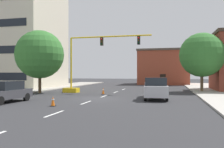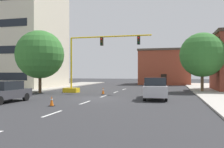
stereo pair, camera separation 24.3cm
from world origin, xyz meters
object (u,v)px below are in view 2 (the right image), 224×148
traffic_signal_gantry (82,74)px  tree_right_mid (202,55)px  tree_left_near (40,55)px  pickup_truck_silver (155,88)px  sedan_dark_gray_near_left (6,92)px  traffic_cone_roadside_b (52,101)px  traffic_cone_roadside_a (103,91)px

traffic_signal_gantry → tree_right_mid: tree_right_mid is taller
tree_left_near → pickup_truck_silver: bearing=-13.8°
sedan_dark_gray_near_left → traffic_cone_roadside_b: (4.72, -1.08, -0.51)m
tree_left_near → tree_right_mid: (19.05, 5.75, 0.03)m
traffic_signal_gantry → tree_right_mid: 15.02m
traffic_cone_roadside_b → traffic_cone_roadside_a: bearing=85.0°
traffic_signal_gantry → tree_left_near: size_ratio=1.43×
pickup_truck_silver → traffic_cone_roadside_a: (-6.03, 3.62, -0.59)m
tree_left_near → sedan_dark_gray_near_left: bearing=-76.1°
tree_right_mid → traffic_cone_roadside_b: (-12.12, -15.78, -4.28)m
tree_left_near → tree_right_mid: 19.90m
traffic_signal_gantry → traffic_cone_roadside_b: (2.18, -11.81, -1.97)m
traffic_signal_gantry → traffic_cone_roadside_a: (3.08, -1.56, -1.96)m
tree_right_mid → sedan_dark_gray_near_left: (-16.84, -14.69, -3.77)m
pickup_truck_silver → traffic_cone_roadside_b: 9.61m
traffic_signal_gantry → tree_right_mid: (14.30, 3.97, 2.31)m
traffic_signal_gantry → tree_right_mid: bearing=15.5°
traffic_cone_roadside_b → tree_right_mid: bearing=52.5°
traffic_signal_gantry → traffic_cone_roadside_a: bearing=-26.9°
tree_left_near → pickup_truck_silver: size_ratio=1.36×
traffic_cone_roadside_b → sedan_dark_gray_near_left: bearing=167.1°
traffic_signal_gantry → pickup_truck_silver: bearing=-29.6°
pickup_truck_silver → sedan_dark_gray_near_left: pickup_truck_silver is taller
pickup_truck_silver → traffic_cone_roadside_b: size_ratio=7.26×
tree_left_near → traffic_cone_roadside_b: (6.93, -10.03, -4.25)m
tree_right_mid → pickup_truck_silver: bearing=-119.5°
traffic_cone_roadside_a → traffic_signal_gantry: bearing=153.1°
traffic_cone_roadside_a → traffic_cone_roadside_b: 10.28m
traffic_cone_roadside_b → tree_left_near: bearing=124.6°
traffic_signal_gantry → tree_left_near: tree_left_near is taller
traffic_cone_roadside_a → traffic_cone_roadside_b: (-0.90, -10.25, -0.01)m
tree_right_mid → pickup_truck_silver: 11.15m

